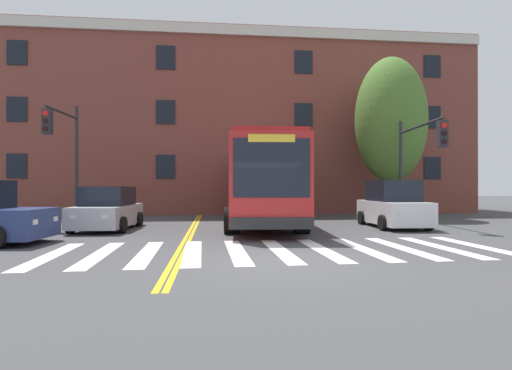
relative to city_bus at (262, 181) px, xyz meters
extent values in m
plane|color=#424244|center=(-0.62, -8.97, -1.92)|extent=(120.00, 120.00, 0.00)
cube|color=white|center=(-6.07, -7.51, -1.92)|extent=(0.56, 4.06, 0.01)
cube|color=white|center=(-4.93, -7.47, -1.92)|extent=(0.56, 4.06, 0.01)
cube|color=white|center=(-3.79, -7.44, -1.92)|extent=(0.56, 4.06, 0.01)
cube|color=white|center=(-2.66, -7.41, -1.92)|extent=(0.56, 4.06, 0.01)
cube|color=white|center=(-1.52, -7.37, -1.92)|extent=(0.56, 4.06, 0.01)
cube|color=white|center=(-0.39, -7.34, -1.92)|extent=(0.56, 4.06, 0.01)
cube|color=white|center=(0.75, -7.30, -1.92)|extent=(0.56, 4.06, 0.01)
cube|color=white|center=(1.89, -7.27, -1.92)|extent=(0.56, 4.06, 0.01)
cube|color=white|center=(3.02, -7.24, -1.92)|extent=(0.56, 4.06, 0.01)
cube|color=white|center=(4.16, -7.20, -1.92)|extent=(0.56, 4.06, 0.01)
cube|color=white|center=(5.29, -7.17, -1.92)|extent=(0.56, 4.06, 0.01)
cube|color=gold|center=(-3.04, 6.66, -1.92)|extent=(0.12, 36.00, 0.01)
cube|color=gold|center=(-2.88, 6.66, -1.92)|extent=(0.12, 36.00, 0.01)
cube|color=#B22323|center=(0.00, -0.02, -0.03)|extent=(3.35, 11.74, 2.99)
cube|color=black|center=(1.30, -0.10, 0.27)|extent=(0.73, 10.64, 1.08)
cube|color=black|center=(-1.30, 0.07, 0.27)|extent=(0.73, 10.64, 1.08)
cube|color=black|center=(-0.38, -5.81, 0.33)|extent=(2.33, 0.18, 1.79)
cube|color=yellow|center=(-0.38, -5.81, 1.23)|extent=(1.42, 0.12, 0.24)
cube|color=#232326|center=(-0.38, -5.84, -1.34)|extent=(2.54, 0.27, 0.36)
cube|color=maroon|center=(0.00, -0.02, 1.55)|extent=(3.16, 11.26, 0.16)
cylinder|color=black|center=(1.00, -3.68, -1.44)|extent=(0.62, 0.99, 0.96)
cylinder|color=black|center=(-1.47, -3.52, -1.44)|extent=(0.62, 0.99, 0.96)
cylinder|color=black|center=(1.41, 2.50, -1.44)|extent=(0.62, 0.99, 0.96)
cylinder|color=black|center=(-1.07, 2.67, -1.44)|extent=(0.62, 0.99, 0.96)
cylinder|color=black|center=(1.48, 3.60, -1.44)|extent=(0.62, 0.99, 0.96)
cylinder|color=black|center=(-0.99, 3.76, -1.44)|extent=(0.62, 0.99, 0.96)
cube|color=#B7BABF|center=(-6.27, -1.54, -1.36)|extent=(2.01, 4.16, 0.79)
cube|color=black|center=(-6.27, -1.50, -0.60)|extent=(1.73, 2.32, 0.74)
cube|color=white|center=(-5.84, -3.62, -1.28)|extent=(0.20, 0.05, 0.14)
cube|color=white|center=(-6.92, -3.56, -1.28)|extent=(0.20, 0.05, 0.14)
cylinder|color=black|center=(-5.42, -2.84, -1.62)|extent=(0.25, 0.61, 0.60)
cylinder|color=black|center=(-7.26, -2.75, -1.62)|extent=(0.25, 0.61, 0.60)
cylinder|color=black|center=(-5.29, -0.32, -1.62)|extent=(0.25, 0.61, 0.60)
cylinder|color=black|center=(-7.13, -0.23, -1.62)|extent=(0.25, 0.61, 0.60)
cube|color=white|center=(5.27, -1.85, -1.30)|extent=(1.92, 4.07, 0.91)
cube|color=black|center=(5.28, -1.81, -0.41)|extent=(1.67, 2.27, 0.87)
cube|color=white|center=(5.72, -3.89, -1.21)|extent=(0.20, 0.05, 0.14)
cube|color=white|center=(4.66, -3.85, -1.21)|extent=(0.20, 0.05, 0.14)
cylinder|color=black|center=(6.12, -3.13, -1.62)|extent=(0.24, 0.61, 0.60)
cylinder|color=black|center=(4.32, -3.05, -1.62)|extent=(0.24, 0.61, 0.60)
cylinder|color=black|center=(6.22, -0.65, -1.62)|extent=(0.24, 0.61, 0.60)
cylinder|color=black|center=(4.43, -0.57, -1.62)|extent=(0.24, 0.61, 0.60)
cube|color=#236B70|center=(0.12, 9.23, -1.37)|extent=(2.02, 3.82, 0.76)
cube|color=black|center=(0.12, 9.27, -0.60)|extent=(1.73, 2.14, 0.79)
cube|color=white|center=(0.78, 7.41, -1.30)|extent=(0.20, 0.05, 0.14)
cube|color=white|center=(-0.28, 7.33, -1.30)|extent=(0.20, 0.05, 0.14)
cylinder|color=black|center=(1.10, 8.15, -1.62)|extent=(0.26, 0.61, 0.60)
cylinder|color=black|center=(-0.70, 8.03, -1.62)|extent=(0.26, 0.61, 0.60)
cylinder|color=black|center=(0.94, 10.44, -1.62)|extent=(0.26, 0.61, 0.60)
cylinder|color=black|center=(-0.86, 10.32, -1.62)|extent=(0.26, 0.61, 0.60)
cube|color=white|center=(-6.95, -4.93, -1.22)|extent=(0.06, 0.20, 0.14)
cube|color=white|center=(-7.06, -6.06, -1.22)|extent=(0.06, 0.20, 0.14)
cylinder|color=black|center=(-7.79, -4.44, -1.59)|extent=(0.68, 0.28, 0.66)
cylinder|color=#28282D|center=(6.78, 0.54, 0.50)|extent=(0.16, 0.16, 4.83)
cylinder|color=#28282D|center=(6.59, -1.61, 2.34)|extent=(0.50, 4.30, 0.11)
cube|color=#28282D|center=(6.40, -3.60, 1.74)|extent=(0.36, 0.31, 1.00)
cylinder|color=red|center=(6.39, -3.75, 2.04)|extent=(0.22, 0.05, 0.22)
cylinder|color=black|center=(6.39, -3.75, 1.74)|extent=(0.22, 0.05, 0.22)
cylinder|color=black|center=(6.39, -3.75, 1.44)|extent=(0.22, 0.05, 0.22)
cylinder|color=#28282D|center=(-8.47, 1.52, 0.79)|extent=(0.16, 0.16, 5.42)
cylinder|color=#28282D|center=(-8.57, 0.06, 2.93)|extent=(0.31, 2.93, 0.11)
cube|color=#28282D|center=(-8.66, -1.25, 2.33)|extent=(0.36, 0.30, 1.00)
cylinder|color=red|center=(-8.67, -1.40, 2.63)|extent=(0.22, 0.04, 0.22)
cylinder|color=black|center=(-8.67, -1.40, 2.33)|extent=(0.22, 0.04, 0.22)
cylinder|color=black|center=(-8.67, -1.40, 2.03)|extent=(0.22, 0.04, 0.22)
cylinder|color=brown|center=(7.43, 3.02, -0.71)|extent=(0.72, 0.72, 2.42)
ellipsoid|color=#4C752D|center=(7.43, 3.02, 3.39)|extent=(5.60, 5.65, 6.79)
cube|color=brown|center=(-0.82, 9.84, 3.80)|extent=(30.94, 7.51, 11.45)
cube|color=beige|center=(-0.82, 6.00, 9.13)|extent=(30.94, 0.16, 0.60)
cube|color=black|center=(-13.20, 6.05, 0.94)|extent=(1.10, 0.06, 1.40)
cube|color=black|center=(-4.95, 6.05, 0.94)|extent=(1.10, 0.06, 1.40)
cube|color=black|center=(3.30, 6.05, 0.94)|extent=(1.10, 0.06, 1.40)
cube|color=black|center=(11.55, 6.05, 0.94)|extent=(1.10, 0.06, 1.40)
cube|color=black|center=(-13.20, 6.05, 4.15)|extent=(1.10, 0.06, 1.40)
cube|color=black|center=(-4.95, 6.05, 4.15)|extent=(1.10, 0.06, 1.40)
cube|color=black|center=(3.30, 6.05, 4.15)|extent=(1.10, 0.06, 1.40)
cube|color=black|center=(11.55, 6.05, 4.15)|extent=(1.10, 0.06, 1.40)
cube|color=black|center=(-13.20, 6.05, 7.35)|extent=(1.10, 0.06, 1.40)
cube|color=black|center=(-4.95, 6.05, 7.35)|extent=(1.10, 0.06, 1.40)
cube|color=black|center=(3.30, 6.05, 7.35)|extent=(1.10, 0.06, 1.40)
cube|color=black|center=(11.55, 6.05, 7.35)|extent=(1.10, 0.06, 1.40)
camera|label=1|loc=(-2.11, -17.73, -0.24)|focal=28.00mm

